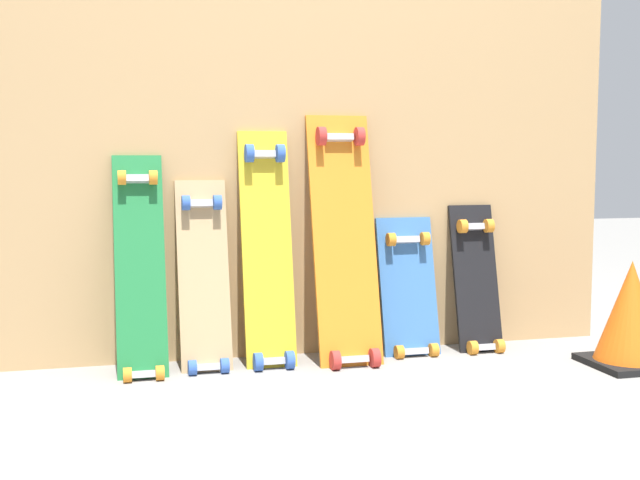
# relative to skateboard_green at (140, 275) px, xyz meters

# --- Properties ---
(ground_plane) EXTENTS (12.00, 12.00, 0.00)m
(ground_plane) POSITION_rel_skateboard_green_xyz_m (0.64, 0.08, -0.34)
(ground_plane) COLOR gray
(plywood_wall_panel) EXTENTS (2.42, 0.04, 1.41)m
(plywood_wall_panel) POSITION_rel_skateboard_green_xyz_m (0.64, 0.15, 0.36)
(plywood_wall_panel) COLOR tan
(plywood_wall_panel) RESTS_ON ground
(skateboard_green) EXTENTS (0.17, 0.28, 0.83)m
(skateboard_green) POSITION_rel_skateboard_green_xyz_m (0.00, 0.00, 0.00)
(skateboard_green) COLOR #1E7238
(skateboard_green) RESTS_ON ground
(skateboard_natural) EXTENTS (0.18, 0.24, 0.74)m
(skateboard_natural) POSITION_rel_skateboard_green_xyz_m (0.22, 0.02, -0.04)
(skateboard_natural) COLOR tan
(skateboard_natural) RESTS_ON ground
(skateboard_yellow) EXTENTS (0.18, 0.25, 0.91)m
(skateboard_yellow) POSITION_rel_skateboard_green_xyz_m (0.45, 0.02, 0.05)
(skateboard_yellow) COLOR gold
(skateboard_yellow) RESTS_ON ground
(skateboard_orange) EXTENTS (0.24, 0.30, 0.97)m
(skateboard_orange) POSITION_rel_skateboard_green_xyz_m (0.74, -0.01, 0.08)
(skateboard_orange) COLOR orange
(skateboard_orange) RESTS_ON ground
(skateboard_blue) EXTENTS (0.22, 0.20, 0.59)m
(skateboard_blue) POSITION_rel_skateboard_green_xyz_m (1.01, 0.04, -0.12)
(skateboard_blue) COLOR #386BAD
(skateboard_blue) RESTS_ON ground
(skateboard_black) EXTENTS (0.18, 0.21, 0.63)m
(skateboard_black) POSITION_rel_skateboard_green_xyz_m (1.29, 0.03, -0.10)
(skateboard_black) COLOR black
(skateboard_black) RESTS_ON ground
(traffic_cone) EXTENTS (0.29, 0.29, 0.38)m
(traffic_cone) POSITION_rel_skateboard_green_xyz_m (1.70, -0.35, -0.15)
(traffic_cone) COLOR black
(traffic_cone) RESTS_ON ground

